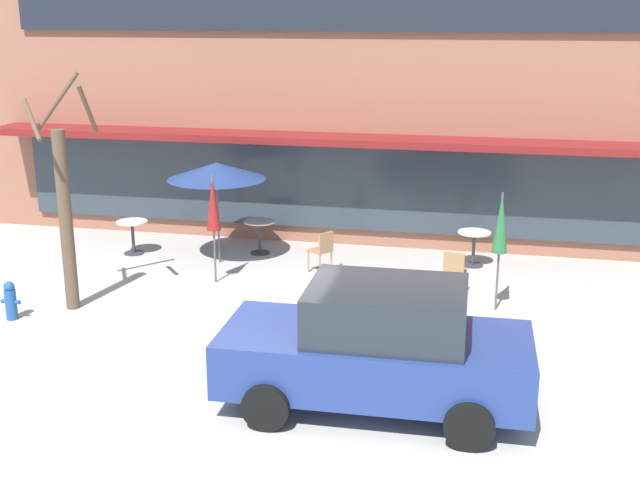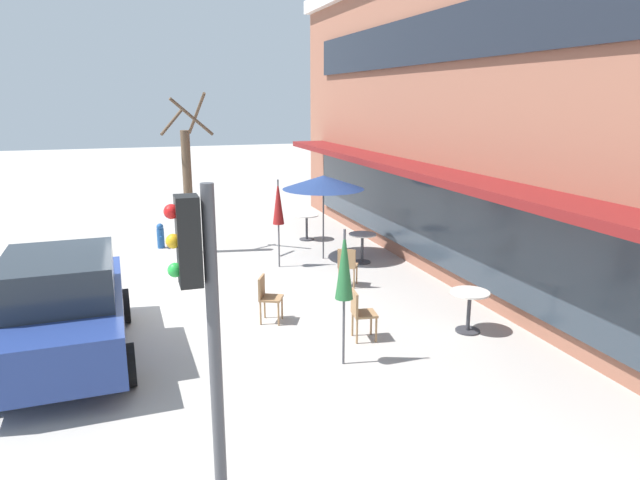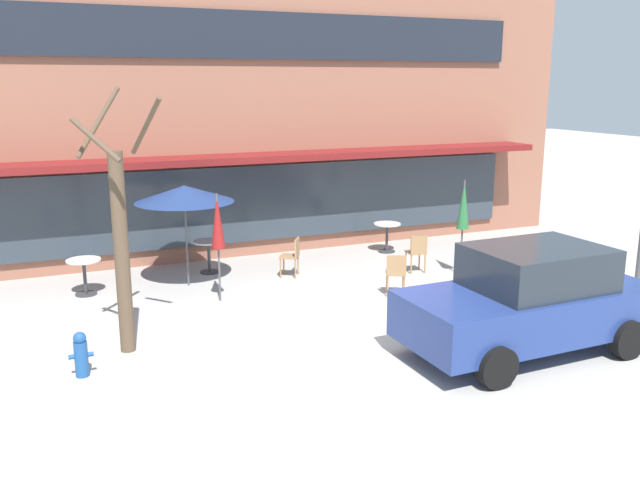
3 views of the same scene
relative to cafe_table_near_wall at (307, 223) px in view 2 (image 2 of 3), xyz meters
name	(u,v)px [view 2 (image 2 of 3)]	position (x,y,z in m)	size (l,w,h in m)	color
ground_plane	(172,300)	(4.11, -4.23, -0.52)	(80.00, 80.00, 0.00)	#ADA8A0
building_facade	(576,113)	(4.11, 5.74, 3.24)	(18.60, 9.10, 7.51)	#935B47
cafe_table_near_wall	(307,223)	(0.00, 0.00, 0.00)	(0.70, 0.70, 0.76)	#333338
cafe_table_streetside	(469,305)	(7.52, 0.73, 0.00)	(0.70, 0.70, 0.76)	#333338
cafe_table_by_tree	(362,243)	(2.78, 0.63, 0.00)	(0.70, 0.70, 0.76)	#333338
patio_umbrella_green_folded	(278,203)	(2.47, -1.49, 1.11)	(0.28, 0.28, 2.20)	#4C4C51
patio_umbrella_cream_folded	(344,266)	(8.02, -1.87, 1.11)	(0.28, 0.28, 2.20)	#4C4C51
patio_umbrella_corner_open	(323,182)	(2.11, -0.20, 1.51)	(2.10, 2.10, 2.20)	#4C4C51
cafe_chair_0	(267,295)	(5.91, -2.60, 0.01)	(0.53, 0.53, 0.89)	#9E754C
cafe_chair_1	(347,264)	(4.46, -0.43, 0.01)	(0.55, 0.55, 0.89)	#9E754C
cafe_chair_2	(360,311)	(7.22, -1.26, 0.01)	(0.46, 0.46, 0.89)	#9E754C
parked_sedan	(63,308)	(6.44, -6.03, 0.36)	(4.24, 2.09, 1.76)	navy
street_tree	(188,185)	(0.40, -3.42, 1.36)	(1.35, 1.34, 4.26)	brown
traffic_light_pole	(202,306)	(10.88, -4.34, 1.78)	(0.26, 0.44, 3.40)	#47474C
fire_hydrant	(161,236)	(-0.38, -4.18, -0.16)	(0.36, 0.20, 0.71)	#1E4C8C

